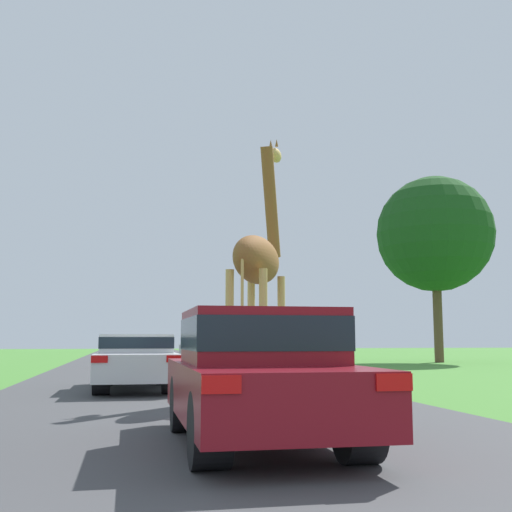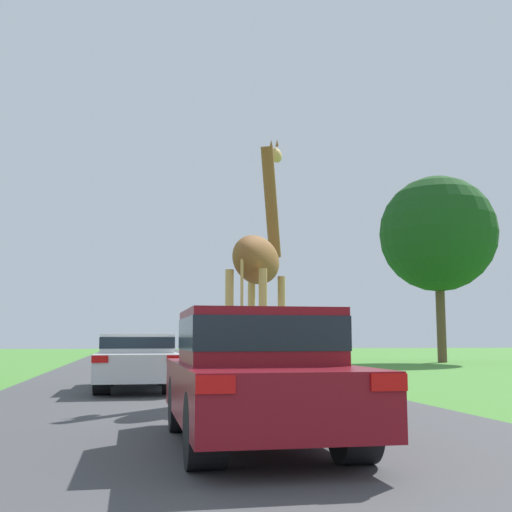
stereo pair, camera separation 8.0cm
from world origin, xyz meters
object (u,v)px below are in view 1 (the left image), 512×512
(car_lead_maroon, at_px, (259,373))
(tree_left_edge, at_px, (435,234))
(giraffe_near_road, at_px, (259,262))
(car_queue_right, at_px, (136,359))
(car_queue_left, at_px, (206,351))

(car_lead_maroon, height_order, tree_left_edge, tree_left_edge)
(giraffe_near_road, xyz_separation_m, car_queue_right, (-2.24, 3.42, -1.94))
(car_queue_right, distance_m, tree_left_edge, 22.19)
(car_lead_maroon, bearing_deg, car_queue_right, 98.54)
(giraffe_near_road, distance_m, car_lead_maroon, 5.30)
(giraffe_near_road, relative_size, car_queue_left, 1.22)
(car_queue_left, bearing_deg, giraffe_near_road, -92.56)
(car_queue_right, height_order, car_queue_left, car_queue_left)
(giraffe_near_road, distance_m, tree_left_edge, 22.88)
(tree_left_edge, bearing_deg, giraffe_near_road, -125.55)
(car_queue_right, distance_m, car_queue_left, 10.28)
(car_lead_maroon, xyz_separation_m, car_queue_right, (-1.24, 8.29, -0.10))
(giraffe_near_road, xyz_separation_m, tree_left_edge, (13.10, 18.34, 3.93))
(car_queue_left, bearing_deg, tree_left_edge, 21.95)
(giraffe_near_road, relative_size, car_queue_right, 1.19)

